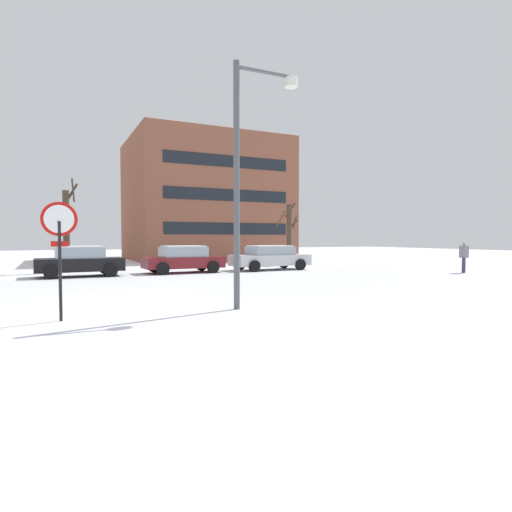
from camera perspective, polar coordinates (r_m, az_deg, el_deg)
The scene contains 11 objects.
ground_plane at distance 12.68m, azimuth -18.04°, elevation -6.13°, with size 120.00×120.00×0.00m, color white.
road_surface at distance 16.51m, azimuth -19.83°, elevation -4.19°, with size 80.00×9.77×0.00m.
stop_sign at distance 10.49m, azimuth -24.56°, elevation 2.22°, with size 0.76×0.09×2.66m.
street_lamp at distance 11.46m, azimuth -1.14°, elevation 12.46°, with size 1.87×0.36×6.37m.
parked_car_black at distance 22.32m, azimuth -22.29°, elevation -0.63°, with size 4.00×2.08×1.47m.
parked_car_maroon at distance 23.23m, azimuth -9.60°, elevation -0.40°, with size 4.18×2.12×1.44m.
parked_car_silver at distance 24.97m, azimuth 1.86°, elevation -0.18°, with size 4.61×2.17×1.42m.
pedestrian_crossing at distance 25.40m, azimuth 25.81°, elevation 0.16°, with size 0.42×0.41×1.67m.
tree_far_left at distance 25.16m, azimuth -23.75°, elevation 3.27°, with size 0.83×1.13×5.01m.
tree_far_right at distance 29.32m, azimuth 4.42°, elevation 3.10°, with size 1.52×1.50×4.29m.
building_far_right at distance 38.67m, azimuth -6.86°, elevation 7.33°, with size 12.60×11.42×10.38m.
Camera 1 is at (-1.64, -12.44, 1.86)m, focal length 30.23 mm.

